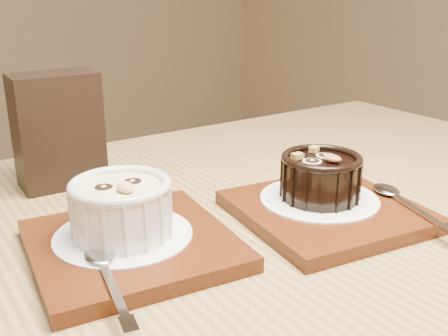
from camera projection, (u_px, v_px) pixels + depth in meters
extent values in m
cube|color=olive|center=(240.00, 261.00, 0.52)|extent=(1.25, 0.87, 0.04)
cylinder|color=olive|center=(344.00, 276.00, 1.21)|extent=(0.06, 0.06, 0.71)
cube|color=#4C200C|center=(132.00, 245.00, 0.49)|extent=(0.21, 0.21, 0.01)
cylinder|color=white|center=(123.00, 235.00, 0.49)|extent=(0.13, 0.13, 0.00)
cylinder|color=silver|center=(122.00, 211.00, 0.48)|extent=(0.09, 0.09, 0.05)
cylinder|color=#DECE87|center=(120.00, 188.00, 0.48)|extent=(0.08, 0.08, 0.00)
torus|color=silver|center=(120.00, 185.00, 0.48)|extent=(0.09, 0.09, 0.01)
cylinder|color=black|center=(104.00, 187.00, 0.47)|extent=(0.02, 0.02, 0.00)
cylinder|color=black|center=(133.00, 181.00, 0.49)|extent=(0.02, 0.02, 0.00)
ellipsoid|color=tan|center=(126.00, 187.00, 0.46)|extent=(0.02, 0.02, 0.01)
cube|color=#4C200C|center=(326.00, 211.00, 0.57)|extent=(0.21, 0.21, 0.01)
cylinder|color=white|center=(319.00, 199.00, 0.58)|extent=(0.13, 0.13, 0.00)
cylinder|color=black|center=(320.00, 179.00, 0.57)|extent=(0.08, 0.08, 0.04)
cylinder|color=black|center=(322.00, 161.00, 0.56)|extent=(0.07, 0.07, 0.00)
torus|color=black|center=(322.00, 158.00, 0.56)|extent=(0.09, 0.09, 0.01)
cylinder|color=black|center=(312.00, 161.00, 0.55)|extent=(0.02, 0.02, 0.00)
cylinder|color=black|center=(325.00, 155.00, 0.57)|extent=(0.02, 0.02, 0.00)
ellipsoid|color=brown|center=(333.00, 158.00, 0.55)|extent=(0.02, 0.02, 0.01)
cube|color=olive|center=(297.00, 156.00, 0.56)|extent=(0.01, 0.01, 0.01)
cube|color=olive|center=(314.00, 149.00, 0.58)|extent=(0.01, 0.01, 0.01)
cube|color=black|center=(58.00, 130.00, 0.64)|extent=(0.10, 0.07, 0.14)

